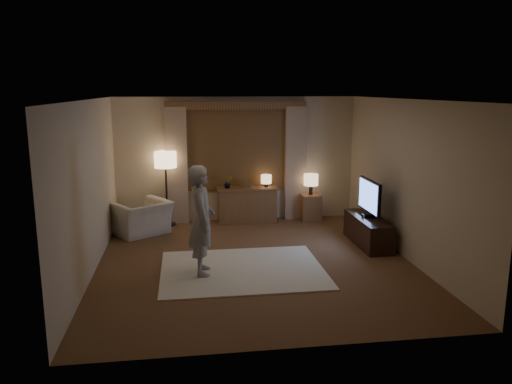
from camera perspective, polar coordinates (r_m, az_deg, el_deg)
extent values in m
cube|color=brown|center=(8.15, -0.12, -8.13)|extent=(5.00, 5.50, 0.02)
cube|color=silver|center=(7.67, -0.13, 10.61)|extent=(5.00, 5.50, 0.02)
cube|color=beige|center=(10.51, -2.25, 3.75)|extent=(5.00, 0.02, 2.60)
cube|color=beige|center=(5.16, 4.20, -4.76)|extent=(5.00, 0.02, 2.60)
cube|color=beige|center=(7.86, -18.55, 0.41)|extent=(0.02, 5.50, 2.60)
cube|color=beige|center=(8.52, 16.83, 1.36)|extent=(0.02, 5.50, 2.60)
cube|color=black|center=(10.45, -2.24, 5.08)|extent=(2.00, 0.01, 1.70)
cube|color=brown|center=(10.44, -2.24, 5.07)|extent=(2.08, 0.04, 1.78)
cube|color=tan|center=(10.36, -9.08, 2.93)|extent=(0.45, 0.12, 2.40)
cube|color=tan|center=(10.62, 4.55, 3.25)|extent=(0.45, 0.12, 2.40)
cube|color=brown|center=(10.32, -2.25, 9.84)|extent=(2.90, 0.14, 0.16)
cube|color=#EDE6C7|center=(7.83, -1.56, -8.84)|extent=(2.50, 2.00, 0.02)
cube|color=brown|center=(10.45, -1.00, -1.59)|extent=(1.20, 0.40, 0.70)
cube|color=brown|center=(10.36, -1.01, 0.83)|extent=(0.16, 0.02, 0.20)
imported|color=#999999|center=(10.31, -3.22, 1.04)|extent=(0.17, 0.13, 0.30)
cylinder|color=black|center=(10.42, 1.17, 0.67)|extent=(0.08, 0.08, 0.12)
cylinder|color=#FFD099|center=(10.40, 1.17, 1.49)|extent=(0.22, 0.22, 0.18)
cylinder|color=black|center=(10.47, -10.05, -3.65)|extent=(0.32, 0.32, 0.03)
cylinder|color=black|center=(10.33, -10.17, -0.49)|extent=(0.04, 0.04, 1.21)
cylinder|color=#FFD099|center=(10.20, -10.32, 3.67)|extent=(0.44, 0.44, 0.32)
imported|color=beige|center=(9.85, -12.99, -2.90)|extent=(1.31, 1.28, 0.65)
cube|color=brown|center=(10.67, 6.24, -1.77)|extent=(0.40, 0.40, 0.56)
cylinder|color=black|center=(10.59, 6.28, 0.23)|extent=(0.08, 0.08, 0.20)
cylinder|color=#FFD099|center=(10.55, 6.31, 1.40)|extent=(0.30, 0.30, 0.24)
cube|color=black|center=(9.22, 12.67, -4.37)|extent=(0.45, 1.40, 0.50)
cube|color=black|center=(9.14, 12.75, -2.67)|extent=(0.23, 0.11, 0.06)
cube|color=black|center=(9.06, 12.85, -0.45)|extent=(0.05, 0.95, 0.58)
cube|color=#5880EF|center=(9.05, 12.66, -0.45)|extent=(0.00, 0.88, 0.52)
imported|color=#AEA7A1|center=(7.46, -6.23, -3.21)|extent=(0.40, 0.60, 1.65)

